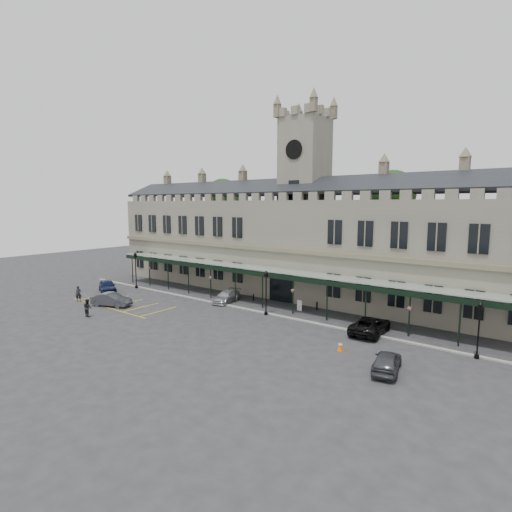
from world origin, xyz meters
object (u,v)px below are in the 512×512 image
Objects in this scene: lamp_post_right at (479,324)px; person_a at (79,294)px; station_building at (303,244)px; car_right_a at (387,362)px; lamp_post_left at (136,267)px; car_left_b at (111,300)px; car_taxi at (226,297)px; car_van at (370,325)px; sign_board at (299,306)px; lamp_post_mid at (266,289)px; person_b at (88,308)px; car_left_a at (107,286)px; clock_tower at (304,192)px; traffic_cone at (340,346)px.

lamp_post_right is 2.40× the size of person_a.
station_building reaches higher than car_right_a.
car_left_b is at bearing -51.95° from lamp_post_left.
car_taxi is 0.83× the size of car_van.
sign_board is at bearing -32.46° from person_a.
lamp_post_mid is 2.58× the size of person_b.
car_right_a is (15.09, -6.47, -2.09)m from lamp_post_mid.
car_left_b is at bearing 14.05° from car_van.
car_left_a is at bearing -170.13° from lamp_post_mid.
car_right_a is at bearing -24.92° from sign_board.
car_left_b is (6.08, -7.77, -2.24)m from lamp_post_left.
person_a reaches higher than car_right_a.
lamp_post_left reaches higher than lamp_post_mid.
car_left_a is at bearing 39.76° from car_left_b.
station_building is at bearing -41.03° from car_van.
person_a is 1.01× the size of person_b.
car_left_a is (-24.90, -7.58, 0.26)m from sign_board.
clock_tower reaches higher than car_taxi.
sign_board is at bearing 8.53° from lamp_post_left.
car_right_a is at bearing -9.78° from lamp_post_left.
clock_tower is 5.53× the size of lamp_post_right.
car_left_b reaches higher than traffic_cone.
clock_tower reaches higher than car_left_b.
station_building is 23.20m from lamp_post_left.
sign_board is at bearing -137.63° from person_b.
clock_tower reaches higher than station_building.
car_taxi is 1.06× the size of car_right_a.
car_left_a is at bearing -144.72° from clock_tower.
station_building is 13.03× the size of car_left_b.
car_taxi is 15.20m from person_b.
person_a is at bearing -157.11° from lamp_post_mid.
car_right_a is (13.17, -10.05, 0.17)m from sign_board.
lamp_post_left is 1.10× the size of car_left_b.
traffic_cone is 18.85m from car_taxi.
sign_board is 21.35m from car_left_b.
person_a reaches higher than traffic_cone.
car_van is 2.95× the size of person_a.
station_building is 14.01× the size of car_right_a.
lamp_post_left is 4.39× the size of sign_board.
lamp_post_mid reaches higher than lamp_post_right.
car_left_b is 1.08× the size of car_right_a.
car_right_a reaches higher than sign_board.
car_taxi is (-5.00, -9.19, -5.81)m from station_building.
car_right_a is 2.32× the size of person_b.
car_taxi is 17.68m from person_a.
clock_tower is 28.48m from person_b.
car_left_a is at bearing -42.72° from person_b.
person_b reaches higher than car_van.
clock_tower is at bearing 90.00° from station_building.
lamp_post_mid is 18.05m from car_left_b.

